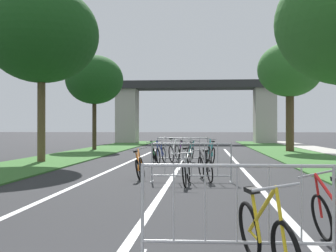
% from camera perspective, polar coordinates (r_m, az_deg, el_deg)
% --- Properties ---
extents(grass_verge_left, '(3.29, 48.92, 0.05)m').
position_cam_1_polar(grass_verge_left, '(22.76, -12.41, -3.84)').
color(grass_verge_left, '#386B2D').
rests_on(grass_verge_left, ground).
extents(grass_verge_right, '(3.29, 48.92, 0.05)m').
position_cam_1_polar(grass_verge_right, '(22.27, 17.40, -3.92)').
color(grass_verge_right, '#386B2D').
rests_on(grass_verge_right, ground).
extents(lane_stripe_center, '(0.14, 28.30, 0.01)m').
position_cam_1_polar(lane_stripe_center, '(15.93, 1.39, -5.47)').
color(lane_stripe_center, silver).
rests_on(lane_stripe_center, ground).
extents(lane_stripe_right_lane, '(0.14, 28.30, 0.01)m').
position_cam_1_polar(lane_stripe_right_lane, '(15.95, 9.61, -5.46)').
color(lane_stripe_right_lane, silver).
rests_on(lane_stripe_right_lane, ground).
extents(lane_stripe_left_lane, '(0.14, 28.30, 0.01)m').
position_cam_1_polar(lane_stripe_left_lane, '(16.23, -6.69, -5.37)').
color(lane_stripe_left_lane, silver).
rests_on(lane_stripe_left_lane, ground).
extents(overpass_bridge, '(17.60, 3.14, 5.93)m').
position_cam_1_polar(overpass_bridge, '(42.20, 3.55, 3.11)').
color(overpass_bridge, '#2D2D30').
rests_on(overpass_bridge, ground).
extents(tree_left_oak_near, '(4.78, 4.78, 7.40)m').
position_cam_1_polar(tree_left_oak_near, '(19.37, -16.18, 11.38)').
color(tree_left_oak_near, brown).
rests_on(tree_left_oak_near, ground).
extents(tree_left_maple_mid, '(3.75, 3.75, 6.20)m').
position_cam_1_polar(tree_left_maple_mid, '(28.99, -9.58, 5.96)').
color(tree_left_maple_mid, '#3D2D1E').
rests_on(tree_left_maple_mid, ground).
extents(tree_right_oak_mid, '(3.90, 3.90, 6.67)m').
position_cam_1_polar(tree_right_oak_mid, '(27.74, 15.60, 7.01)').
color(tree_right_oak_mid, '#4C3823').
rests_on(tree_right_oak_mid, ground).
extents(crowd_barrier_nearest, '(2.18, 0.50, 1.05)m').
position_cam_1_polar(crowd_barrier_nearest, '(4.99, 9.00, -11.03)').
color(crowd_barrier_nearest, '#ADADB2').
rests_on(crowd_barrier_nearest, ground).
extents(crowd_barrier_second, '(2.18, 0.49, 1.05)m').
position_cam_1_polar(crowd_barrier_second, '(11.67, 3.05, -4.84)').
color(crowd_barrier_second, '#ADADB2').
rests_on(crowd_barrier_second, ground).
extents(crowd_barrier_third, '(2.19, 0.54, 1.05)m').
position_cam_1_polar(crowd_barrier_third, '(18.41, 1.92, -3.17)').
color(crowd_barrier_third, '#ADADB2').
rests_on(crowd_barrier_third, ground).
extents(bicycle_yellow_0, '(0.49, 1.62, 0.97)m').
position_cam_1_polar(bicycle_yellow_0, '(4.55, 12.57, -14.09)').
color(bicycle_yellow_0, black).
rests_on(bicycle_yellow_0, ground).
extents(bicycle_teal_1, '(0.70, 1.62, 0.98)m').
position_cam_1_polar(bicycle_teal_1, '(19.02, 2.88, -3.53)').
color(bicycle_teal_1, black).
rests_on(bicycle_teal_1, ground).
extents(bicycle_silver_2, '(0.53, 1.63, 0.95)m').
position_cam_1_polar(bicycle_silver_2, '(11.15, 2.37, -5.82)').
color(bicycle_silver_2, black).
rests_on(bicycle_silver_2, ground).
extents(bicycle_purple_3, '(0.50, 1.74, 0.97)m').
position_cam_1_polar(bicycle_purple_3, '(17.88, 1.50, -3.73)').
color(bicycle_purple_3, black).
rests_on(bicycle_purple_3, ground).
extents(bicycle_green_4, '(0.64, 1.67, 0.93)m').
position_cam_1_polar(bicycle_green_4, '(19.04, -1.92, -3.54)').
color(bicycle_green_4, black).
rests_on(bicycle_green_4, ground).
extents(bicycle_white_5, '(0.50, 1.69, 1.02)m').
position_cam_1_polar(bicycle_white_5, '(18.91, 0.83, -3.47)').
color(bicycle_white_5, black).
rests_on(bicycle_white_5, ground).
extents(bicycle_blue_6, '(0.52, 1.67, 0.98)m').
position_cam_1_polar(bicycle_blue_6, '(18.04, -0.94, -3.72)').
color(bicycle_blue_6, black).
rests_on(bicycle_blue_6, ground).
extents(bicycle_orange_7, '(0.53, 1.59, 0.90)m').
position_cam_1_polar(bicycle_orange_7, '(12.40, -3.70, -5.38)').
color(bicycle_orange_7, black).
rests_on(bicycle_orange_7, ground).
extents(bicycle_black_8, '(0.65, 1.68, 0.87)m').
position_cam_1_polar(bicycle_black_8, '(12.11, 4.85, -5.41)').
color(bicycle_black_8, black).
rests_on(bicycle_black_8, ground).
extents(bicycle_teal_11, '(0.53, 1.63, 1.03)m').
position_cam_1_polar(bicycle_teal_11, '(18.01, 5.58, -3.67)').
color(bicycle_teal_11, black).
rests_on(bicycle_teal_11, ground).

